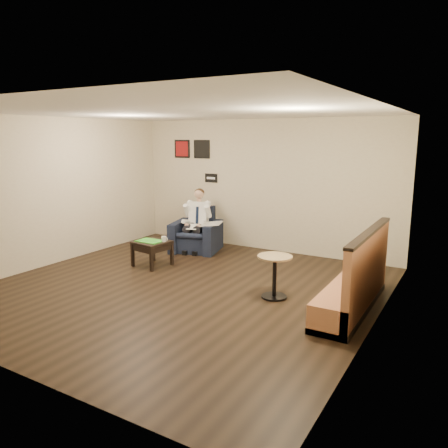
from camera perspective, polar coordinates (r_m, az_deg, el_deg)
The scene contains 19 objects.
ground at distance 7.22m, azimuth -5.51°, elevation -8.34°, with size 6.00×6.00×0.00m, color black.
wall_back at distance 9.45m, azimuth 5.08°, elevation 5.04°, with size 6.00×0.02×2.80m, color beige.
wall_front at distance 4.84m, azimuth -27.13°, elevation -2.14°, with size 6.00×0.02×2.80m, color beige.
wall_left at distance 8.97m, azimuth -21.45°, elevation 3.97°, with size 0.02×6.00×2.80m, color beige.
wall_right at distance 5.68m, azimuth 19.55°, elevation 0.28°, with size 0.02×6.00×2.80m, color beige.
ceiling at distance 6.82m, azimuth -5.97°, elevation 14.42°, with size 6.00×6.00×0.02m, color white.
seating_sign at distance 10.05m, azimuth -1.69°, elevation 6.02°, with size 0.32×0.02×0.20m, color black.
art_print_left at distance 10.46m, azimuth -5.48°, elevation 9.75°, with size 0.42×0.03×0.42m, color maroon.
art_print_right at distance 10.15m, azimuth -2.93°, elevation 9.74°, with size 0.42×0.03×0.42m, color black.
armchair at distance 9.42m, azimuth -3.66°, elevation -0.72°, with size 0.96×0.96×0.93m, color black.
seated_man at distance 9.28m, azimuth -3.92°, elevation 0.16°, with size 0.61×0.91×1.27m, color white, non-canonical shape.
lap_papers at distance 9.20m, azimuth -4.12°, elevation -0.36°, with size 0.21×0.30×0.01m, color white.
newspaper at distance 9.18m, azimuth -1.59°, elevation 0.04°, with size 0.40×0.50×0.01m, color silver.
side_table at distance 8.45m, azimuth -9.35°, elevation -3.82°, with size 0.59×0.59×0.48m, color black.
green_folder at distance 8.40m, azimuth -9.65°, elevation -2.18°, with size 0.48×0.34×0.01m, color green.
coffee_mug at distance 8.32m, azimuth -7.86°, elevation -1.93°, with size 0.09×0.09×0.10m, color white.
smartphone at distance 8.46m, azimuth -8.30°, elevation -2.05°, with size 0.15×0.07×0.01m, color black.
banquette at distance 6.45m, azimuth 16.40°, elevation -5.79°, with size 0.54×2.25×1.15m, color #AD6943.
cafe_table at distance 6.74m, azimuth 6.61°, elevation -6.86°, with size 0.53×0.53×0.66m, color #9D7F55.
Camera 1 is at (4.02, -5.49, 2.42)m, focal length 35.00 mm.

